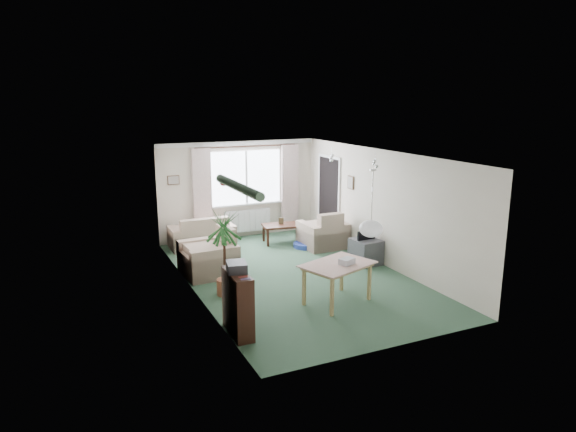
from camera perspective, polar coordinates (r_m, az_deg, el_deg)
name	(u,v)px	position (r m, az deg, el deg)	size (l,w,h in m)	color
ground	(294,276)	(10.18, 0.71, -6.67)	(6.50, 6.50, 0.00)	#2F4F39
window	(246,177)	(12.79, -4.69, 4.31)	(1.80, 0.03, 1.30)	white
curtain_rod	(247,146)	(12.62, -4.62, 7.72)	(2.60, 0.03, 0.03)	black
curtain_left	(202,190)	(12.39, -9.51, 2.81)	(0.45, 0.08, 2.00)	beige
curtain_right	(290,184)	(13.17, 0.20, 3.59)	(0.45, 0.08, 2.00)	beige
radiator	(247,221)	(12.96, -4.54, -0.53)	(1.20, 0.10, 0.55)	white
doorway	(329,199)	(12.68, 4.57, 1.95)	(0.03, 0.95, 2.00)	black
pendant_lamp	(371,229)	(7.92, 9.21, -1.40)	(0.36, 0.36, 0.36)	white
tinsel_garland	(238,187)	(6.82, -5.56, 3.25)	(1.60, 1.60, 0.12)	#196626
bauble_cluster_a	(332,156)	(11.05, 4.87, 6.70)	(0.20, 0.20, 0.20)	silver
bauble_cluster_b	(375,161)	(10.19, 9.68, 6.03)	(0.20, 0.20, 0.20)	silver
wall_picture_back	(173,180)	(12.29, -12.61, 3.92)	(0.28, 0.03, 0.22)	brown
wall_picture_right	(351,182)	(11.74, 6.98, 3.72)	(0.03, 0.24, 0.30)	brown
sofa	(202,231)	(12.18, -9.56, -1.70)	(1.48, 0.78, 0.74)	beige
armchair_corner	(323,229)	(12.02, 3.89, -1.43)	(0.97, 0.92, 0.87)	beige
armchair_left	(208,252)	(10.28, -8.90, -3.92)	(1.03, 0.98, 0.92)	#BEAE90
coffee_table	(284,233)	(12.40, -0.47, -1.94)	(1.00, 0.55, 0.45)	black
photo_frame	(281,221)	(12.37, -0.77, -0.54)	(0.12, 0.02, 0.16)	brown
bookshelf	(238,303)	(7.68, -5.60, -9.64)	(0.26, 0.78, 0.96)	black
hifi_box	(237,267)	(7.53, -5.73, -5.64)	(0.28, 0.35, 0.14)	#313135
houseplant	(225,253)	(9.07, -7.07, -4.09)	(0.67, 0.67, 1.55)	#1A4D24
dining_table	(337,284)	(8.85, 5.48, -7.49)	(1.08, 0.72, 0.68)	#9A8854
gift_box	(347,262)	(8.71, 6.55, -5.08)	(0.25, 0.18, 0.12)	silver
tv_cube	(366,252)	(10.95, 8.63, -3.93)	(0.53, 0.58, 0.53)	#404146
pet_bed	(305,245)	(12.05, 1.92, -3.24)	(0.55, 0.55, 0.11)	#2239A0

